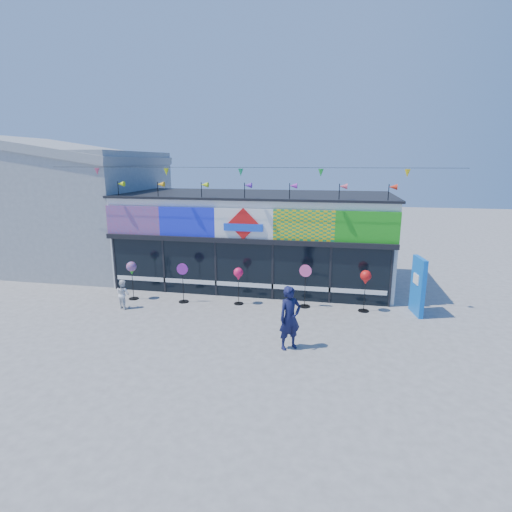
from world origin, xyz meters
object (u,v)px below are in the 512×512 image
(spinner_3, at_px, (305,285))
(spinner_4, at_px, (366,279))
(spinner_1, at_px, (183,282))
(adult_man, at_px, (290,318))
(child, at_px, (123,294))
(spinner_2, at_px, (238,275))
(spinner_0, at_px, (132,269))
(blue_sign, at_px, (418,286))

(spinner_3, height_order, spinner_4, spinner_3)
(spinner_1, xyz_separation_m, adult_man, (4.64, -3.24, 0.13))
(adult_man, distance_m, child, 7.03)
(spinner_2, distance_m, spinner_4, 4.83)
(spinner_1, distance_m, spinner_4, 7.08)
(spinner_4, distance_m, child, 9.22)
(child, bearing_deg, spinner_0, -58.11)
(blue_sign, xyz_separation_m, child, (-10.96, -1.52, -0.52))
(spinner_3, bearing_deg, spinner_1, -175.24)
(adult_man, bearing_deg, spinner_2, 88.69)
(spinner_2, relative_size, spinner_3, 0.88)
(spinner_1, height_order, child, spinner_1)
(spinner_1, height_order, spinner_3, spinner_3)
(spinner_0, distance_m, spinner_3, 7.01)
(spinner_0, height_order, adult_man, adult_man)
(blue_sign, height_order, child, blue_sign)
(blue_sign, distance_m, spinner_1, 8.95)
(spinner_4, bearing_deg, adult_man, -123.92)
(blue_sign, relative_size, spinner_2, 1.44)
(blue_sign, bearing_deg, adult_man, -148.95)
(blue_sign, relative_size, spinner_1, 1.34)
(spinner_4, bearing_deg, spinner_1, -177.12)
(spinner_3, bearing_deg, blue_sign, 0.83)
(adult_man, xyz_separation_m, child, (-6.67, 2.17, -0.41))
(spinner_0, xyz_separation_m, spinner_2, (4.39, 0.26, -0.07))
(spinner_2, relative_size, child, 1.33)
(spinner_3, relative_size, child, 1.50)
(adult_man, bearing_deg, spinner_1, 108.84)
(spinner_1, height_order, spinner_2, spinner_1)
(spinner_1, bearing_deg, spinner_3, 4.76)
(spinner_2, height_order, child, spinner_2)
(spinner_0, distance_m, spinner_2, 4.39)
(spinner_1, distance_m, adult_man, 5.66)
(child, bearing_deg, spinner_1, -127.57)
(spinner_0, distance_m, spinner_1, 2.20)
(spinner_1, relative_size, child, 1.43)
(spinner_3, xyz_separation_m, spinner_4, (2.23, -0.05, 0.39))
(spinner_0, height_order, child, spinner_0)
(spinner_1, distance_m, child, 2.31)
(spinner_2, height_order, spinner_4, spinner_4)
(blue_sign, xyz_separation_m, spinner_4, (-1.88, -0.11, 0.21))
(spinner_2, xyz_separation_m, child, (-4.26, -1.28, -0.63))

